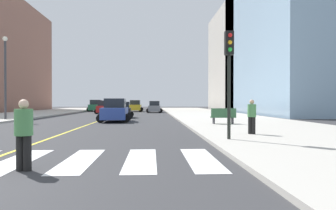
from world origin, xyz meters
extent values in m
cube|color=#B2ADA3|center=(12.20, 20.00, 0.07)|extent=(10.00, 120.00, 0.15)
cube|color=silver|center=(0.90, 4.00, 0.01)|extent=(0.90, 4.00, 0.01)
cube|color=silver|center=(2.70, 4.00, 0.01)|extent=(0.90, 4.00, 0.01)
cube|color=silver|center=(4.50, 4.00, 0.01)|extent=(0.90, 4.00, 0.01)
cube|color=silver|center=(6.30, 4.00, 0.01)|extent=(0.90, 4.00, 0.01)
cube|color=yellow|center=(0.00, 40.00, 0.01)|extent=(0.16, 80.00, 0.01)
cube|color=#B2ADA3|center=(27.59, 59.42, 10.41)|extent=(18.00, 24.00, 20.81)
cube|color=red|center=(-2.07, 41.24, 0.71)|extent=(2.09, 4.38, 0.93)
cube|color=#1E2328|center=(-2.06, 40.98, 1.54)|extent=(1.71, 2.21, 0.78)
cylinder|color=black|center=(-1.11, 42.61, 0.35)|extent=(0.71, 0.25, 0.70)
cylinder|color=black|center=(-3.11, 42.55, 0.35)|extent=(0.71, 0.25, 0.70)
cylinder|color=black|center=(-1.03, 39.93, 0.35)|extent=(0.71, 0.25, 0.70)
cylinder|color=black|center=(-3.02, 39.87, 0.35)|extent=(0.71, 0.25, 0.70)
cube|color=#2D479E|center=(1.60, 22.42, 0.74)|extent=(2.12, 4.56, 0.97)
cube|color=#1E2328|center=(1.59, 22.68, 1.61)|extent=(1.76, 2.29, 0.82)
cylinder|color=black|center=(0.58, 21.00, 0.37)|extent=(0.74, 0.25, 0.73)
cylinder|color=black|center=(2.67, 21.03, 0.37)|extent=(0.74, 0.25, 0.73)
cylinder|color=black|center=(0.53, 23.80, 0.37)|extent=(0.74, 0.25, 0.73)
cylinder|color=black|center=(2.62, 23.83, 0.37)|extent=(0.74, 0.25, 0.73)
cube|color=slate|center=(5.24, 45.85, 0.69)|extent=(2.04, 4.25, 0.90)
cube|color=#1E2328|center=(5.25, 46.10, 1.49)|extent=(1.67, 2.15, 0.76)
cylinder|color=black|center=(4.23, 44.59, 0.34)|extent=(0.69, 0.24, 0.68)
cylinder|color=black|center=(6.17, 44.52, 0.34)|extent=(0.69, 0.24, 0.68)
cylinder|color=black|center=(4.32, 47.18, 0.34)|extent=(0.69, 0.24, 0.68)
cylinder|color=black|center=(6.25, 47.12, 0.34)|extent=(0.69, 0.24, 0.68)
cube|color=black|center=(1.60, 29.41, 0.64)|extent=(1.90, 3.96, 0.83)
cube|color=#1E2328|center=(1.59, 29.64, 1.39)|extent=(1.55, 2.00, 0.70)
cylinder|color=black|center=(0.74, 28.17, 0.32)|extent=(0.64, 0.23, 0.63)
cylinder|color=black|center=(2.54, 28.23, 0.32)|extent=(0.64, 0.23, 0.63)
cylinder|color=black|center=(0.65, 30.58, 0.32)|extent=(0.64, 0.23, 0.63)
cylinder|color=black|center=(2.45, 30.65, 0.32)|extent=(0.64, 0.23, 0.63)
cube|color=#236B42|center=(-5.23, 52.25, 0.77)|extent=(2.21, 4.73, 1.01)
cube|color=#1E2328|center=(-5.22, 51.97, 1.67)|extent=(1.83, 2.38, 0.85)
cylinder|color=black|center=(-4.17, 53.72, 0.38)|extent=(0.76, 0.26, 0.76)
cylinder|color=black|center=(-6.34, 53.69, 0.38)|extent=(0.76, 0.26, 0.76)
cylinder|color=black|center=(-4.12, 50.81, 0.38)|extent=(0.76, 0.26, 0.76)
cylinder|color=black|center=(-6.29, 50.78, 0.38)|extent=(0.76, 0.26, 0.76)
cube|color=#B7B7BC|center=(5.25, 56.80, 0.68)|extent=(1.95, 4.21, 0.90)
cube|color=#1E2328|center=(5.25, 57.05, 1.49)|extent=(1.62, 2.11, 0.76)
cylinder|color=black|center=(4.26, 55.52, 0.34)|extent=(0.68, 0.23, 0.68)
cylinder|color=black|center=(6.19, 55.49, 0.34)|extent=(0.68, 0.23, 0.68)
cylinder|color=black|center=(4.30, 58.11, 0.34)|extent=(0.68, 0.23, 0.68)
cylinder|color=black|center=(6.23, 58.08, 0.34)|extent=(0.68, 0.23, 0.68)
cube|color=gold|center=(1.83, 51.26, 0.75)|extent=(2.12, 4.58, 0.98)
cube|color=#1E2328|center=(1.83, 51.53, 1.63)|extent=(1.76, 2.30, 0.82)
cylinder|color=black|center=(0.76, 49.86, 0.37)|extent=(0.74, 0.25, 0.74)
cylinder|color=black|center=(2.86, 49.83, 0.37)|extent=(0.74, 0.25, 0.74)
cylinder|color=black|center=(0.79, 52.68, 0.37)|extent=(0.74, 0.25, 0.74)
cylinder|color=black|center=(2.90, 52.66, 0.37)|extent=(0.74, 0.25, 0.74)
cylinder|color=black|center=(8.09, 7.83, 1.93)|extent=(0.14, 0.14, 3.57)
cube|color=black|center=(8.09, 7.83, 4.22)|extent=(0.36, 0.28, 1.00)
sphere|color=red|center=(8.09, 7.65, 4.52)|extent=(0.18, 0.18, 0.18)
sphere|color=orange|center=(8.09, 7.65, 4.22)|extent=(0.18, 0.18, 0.18)
sphere|color=green|center=(8.09, 7.65, 3.92)|extent=(0.18, 0.18, 0.18)
cube|color=#33603D|center=(9.96, 17.22, 0.63)|extent=(1.82, 0.61, 0.08)
cube|color=#33603D|center=(9.95, 16.98, 0.97)|extent=(1.80, 0.11, 0.60)
cube|color=#2D2D33|center=(9.28, 17.24, 0.37)|extent=(0.11, 0.48, 0.44)
cube|color=#2D2D33|center=(10.63, 17.20, 0.37)|extent=(0.11, 0.48, 0.44)
cylinder|color=black|center=(1.53, 2.66, 0.44)|extent=(0.20, 0.20, 0.89)
cylinder|color=black|center=(1.71, 2.63, 0.44)|extent=(0.20, 0.20, 0.89)
cylinder|color=#47844C|center=(1.62, 2.64, 1.22)|extent=(0.44, 0.44, 0.66)
sphere|color=beige|center=(1.62, 2.64, 1.67)|extent=(0.24, 0.24, 0.24)
cylinder|color=black|center=(9.79, 9.80, 0.57)|extent=(0.19, 0.19, 0.84)
cylinder|color=black|center=(9.65, 9.91, 0.57)|extent=(0.19, 0.19, 0.84)
cylinder|color=#47844C|center=(9.72, 9.86, 1.30)|extent=(0.42, 0.42, 0.63)
sphere|color=tan|center=(9.72, 9.86, 1.73)|extent=(0.23, 0.23, 0.23)
cylinder|color=#38383D|center=(-8.56, 24.21, 3.74)|extent=(0.20, 0.20, 7.18)
sphere|color=silver|center=(-8.56, 24.21, 7.48)|extent=(0.44, 0.44, 0.44)
camera|label=1|loc=(4.83, -5.45, 1.73)|focal=33.91mm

